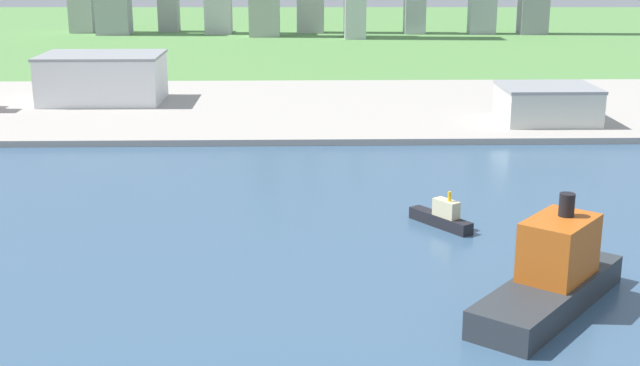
{
  "coord_description": "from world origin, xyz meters",
  "views": [
    {
      "loc": [
        13.87,
        118.06,
        70.24
      ],
      "look_at": [
        17.13,
        254.3,
        32.32
      ],
      "focal_mm": 48.15,
      "sensor_mm": 36.0,
      "label": 1
    }
  ],
  "objects_px": {
    "warehouse_main": "(103,78)",
    "tugboat_small": "(442,217)",
    "container_barge": "(553,276)",
    "warehouse_annex": "(547,104)"
  },
  "relations": [
    {
      "from": "warehouse_main",
      "to": "warehouse_annex",
      "type": "height_order",
      "value": "warehouse_main"
    },
    {
      "from": "container_barge",
      "to": "warehouse_main",
      "type": "xyz_separation_m",
      "value": [
        -137.77,
        224.08,
        6.51
      ]
    },
    {
      "from": "tugboat_small",
      "to": "container_barge",
      "type": "bearing_deg",
      "value": -74.86
    },
    {
      "from": "container_barge",
      "to": "tugboat_small",
      "type": "distance_m",
      "value": 52.72
    },
    {
      "from": "warehouse_main",
      "to": "warehouse_annex",
      "type": "xyz_separation_m",
      "value": [
        185.44,
        -49.73,
        -3.44
      ]
    },
    {
      "from": "tugboat_small",
      "to": "warehouse_annex",
      "type": "relative_size",
      "value": 0.5
    },
    {
      "from": "container_barge",
      "to": "warehouse_annex",
      "type": "distance_m",
      "value": 180.77
    },
    {
      "from": "warehouse_main",
      "to": "tugboat_small",
      "type": "bearing_deg",
      "value": -54.41
    },
    {
      "from": "tugboat_small",
      "to": "warehouse_annex",
      "type": "height_order",
      "value": "warehouse_annex"
    },
    {
      "from": "container_barge",
      "to": "tugboat_small",
      "type": "bearing_deg",
      "value": 105.14
    }
  ]
}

